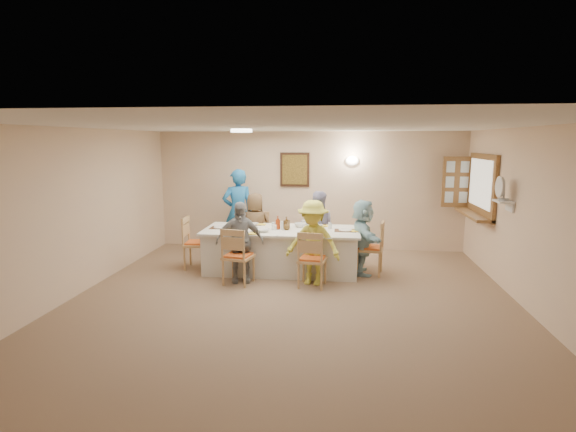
# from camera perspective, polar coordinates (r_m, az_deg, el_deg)

# --- Properties ---
(ground) EXTENTS (7.00, 7.00, 0.00)m
(ground) POSITION_cam_1_polar(r_m,az_deg,el_deg) (6.49, 0.31, -11.30)
(ground) COLOR #85654C
(room_walls) EXTENTS (7.00, 7.00, 7.00)m
(room_walls) POSITION_cam_1_polar(r_m,az_deg,el_deg) (6.11, 0.32, 2.09)
(room_walls) COLOR beige
(room_walls) RESTS_ON ground
(wall_picture) EXTENTS (0.62, 0.05, 0.72)m
(wall_picture) POSITION_cam_1_polar(r_m,az_deg,el_deg) (9.55, 0.86, 5.91)
(wall_picture) COLOR #371F13
(wall_picture) RESTS_ON room_walls
(wall_sconce) EXTENTS (0.26, 0.09, 0.18)m
(wall_sconce) POSITION_cam_1_polar(r_m,az_deg,el_deg) (9.47, 8.14, 7.00)
(wall_sconce) COLOR white
(wall_sconce) RESTS_ON room_walls
(ceiling_light) EXTENTS (0.36, 0.36, 0.05)m
(ceiling_light) POSITION_cam_1_polar(r_m,az_deg,el_deg) (7.71, -5.93, 10.71)
(ceiling_light) COLOR white
(ceiling_light) RESTS_ON room_walls
(serving_hatch) EXTENTS (0.06, 1.50, 1.15)m
(serving_hatch) POSITION_cam_1_polar(r_m,az_deg,el_deg) (8.83, 23.42, 3.52)
(serving_hatch) COLOR olive
(serving_hatch) RESTS_ON room_walls
(hatch_sill) EXTENTS (0.30, 1.50, 0.05)m
(hatch_sill) POSITION_cam_1_polar(r_m,az_deg,el_deg) (8.86, 22.45, 0.18)
(hatch_sill) COLOR olive
(hatch_sill) RESTS_ON room_walls
(shutter_door) EXTENTS (0.55, 0.04, 1.00)m
(shutter_door) POSITION_cam_1_polar(r_m,az_deg,el_deg) (9.49, 20.62, 4.07)
(shutter_door) COLOR olive
(shutter_door) RESTS_ON room_walls
(fan_shelf) EXTENTS (0.22, 0.36, 0.03)m
(fan_shelf) POSITION_cam_1_polar(r_m,az_deg,el_deg) (7.54, 25.68, 1.69)
(fan_shelf) COLOR white
(fan_shelf) RESTS_ON room_walls
(desk_fan) EXTENTS (0.30, 0.30, 0.28)m
(desk_fan) POSITION_cam_1_polar(r_m,az_deg,el_deg) (7.51, 25.54, 2.83)
(desk_fan) COLOR #A5A5A8
(desk_fan) RESTS_ON fan_shelf
(dining_table) EXTENTS (2.74, 1.16, 0.76)m
(dining_table) POSITION_cam_1_polar(r_m,az_deg,el_deg) (8.02, -0.83, -4.36)
(dining_table) COLOR silver
(dining_table) RESTS_ON ground
(chair_back_left) EXTENTS (0.49, 0.49, 0.92)m
(chair_back_left) POSITION_cam_1_polar(r_m,az_deg,el_deg) (8.86, -4.00, -2.50)
(chair_back_left) COLOR tan
(chair_back_left) RESTS_ON ground
(chair_back_right) EXTENTS (0.49, 0.49, 0.96)m
(chair_back_right) POSITION_cam_1_polar(r_m,az_deg,el_deg) (8.72, 3.78, -2.57)
(chair_back_right) COLOR tan
(chair_back_right) RESTS_ON ground
(chair_front_left) EXTENTS (0.54, 0.54, 0.95)m
(chair_front_left) POSITION_cam_1_polar(r_m,az_deg,el_deg) (7.34, -6.32, -4.99)
(chair_front_left) COLOR tan
(chair_front_left) RESTS_ON ground
(chair_front_right) EXTENTS (0.50, 0.50, 0.92)m
(chair_front_right) POSITION_cam_1_polar(r_m,az_deg,el_deg) (7.17, 3.11, -5.39)
(chair_front_right) COLOR tan
(chair_front_right) RESTS_ON ground
(chair_left_end) EXTENTS (0.48, 0.48, 0.95)m
(chair_left_end) POSITION_cam_1_polar(r_m,az_deg,el_deg) (8.34, -11.47, -3.33)
(chair_left_end) COLOR tan
(chair_left_end) RESTS_ON ground
(chair_right_end) EXTENTS (0.53, 0.53, 0.95)m
(chair_right_end) POSITION_cam_1_polar(r_m,az_deg,el_deg) (7.95, 10.35, -3.95)
(chair_right_end) COLOR tan
(chair_right_end) RESTS_ON ground
(diner_back_left) EXTENTS (0.75, 0.58, 1.32)m
(diner_back_left) POSITION_cam_1_polar(r_m,az_deg,el_deg) (8.71, -4.16, -1.37)
(diner_back_left) COLOR brown
(diner_back_left) RESTS_ON ground
(diner_back_right) EXTENTS (0.69, 0.55, 1.37)m
(diner_back_right) POSITION_cam_1_polar(r_m,az_deg,el_deg) (8.56, 3.75, -1.39)
(diner_back_right) COLOR #9794BA
(diner_back_right) RESTS_ON ground
(diner_front_left) EXTENTS (0.91, 0.63, 1.34)m
(diner_front_left) POSITION_cam_1_polar(r_m,az_deg,el_deg) (7.40, -6.14, -3.30)
(diner_front_left) COLOR #969696
(diner_front_left) RESTS_ON ground
(diner_front_right) EXTENTS (1.10, 0.87, 1.38)m
(diner_front_right) POSITION_cam_1_polar(r_m,az_deg,el_deg) (7.23, 3.18, -3.41)
(diner_front_right) COLOR #EBE74E
(diner_front_right) RESTS_ON ground
(diner_right_end) EXTENTS (1.34, 0.77, 1.31)m
(diner_right_end) POSITION_cam_1_polar(r_m,az_deg,el_deg) (7.90, 9.44, -2.65)
(diner_right_end) COLOR #A8D5DE
(diner_right_end) RESTS_ON ground
(caregiver) EXTENTS (0.97, 0.92, 1.74)m
(caregiver) POSITION_cam_1_polar(r_m,az_deg,el_deg) (9.22, -6.37, 0.54)
(caregiver) COLOR #1F6AAD
(caregiver) RESTS_ON ground
(placemat_fl) EXTENTS (0.36, 0.26, 0.01)m
(placemat_fl) POSITION_cam_1_polar(r_m,az_deg,el_deg) (7.63, -5.72, -2.17)
(placemat_fl) COLOR #472B19
(placemat_fl) RESTS_ON dining_table
(plate_fl) EXTENTS (0.23, 0.23, 0.01)m
(plate_fl) POSITION_cam_1_polar(r_m,az_deg,el_deg) (7.63, -5.72, -2.10)
(plate_fl) COLOR white
(plate_fl) RESTS_ON dining_table
(napkin_fl) EXTENTS (0.15, 0.15, 0.01)m
(napkin_fl) POSITION_cam_1_polar(r_m,az_deg,el_deg) (7.55, -4.47, -2.24)
(napkin_fl) COLOR yellow
(napkin_fl) RESTS_ON dining_table
(placemat_fr) EXTENTS (0.37, 0.27, 0.01)m
(placemat_fr) POSITION_cam_1_polar(r_m,az_deg,el_deg) (7.47, 3.31, -2.40)
(placemat_fr) COLOR #472B19
(placemat_fr) RESTS_ON dining_table
(plate_fr) EXTENTS (0.24, 0.24, 0.02)m
(plate_fr) POSITION_cam_1_polar(r_m,az_deg,el_deg) (7.47, 3.31, -2.33)
(plate_fr) COLOR white
(plate_fr) RESTS_ON dining_table
(napkin_fr) EXTENTS (0.15, 0.15, 0.01)m
(napkin_fr) POSITION_cam_1_polar(r_m,az_deg,el_deg) (7.41, 4.68, -2.46)
(napkin_fr) COLOR yellow
(napkin_fr) RESTS_ON dining_table
(placemat_bl) EXTENTS (0.37, 0.27, 0.01)m
(placemat_bl) POSITION_cam_1_polar(r_m,az_deg,el_deg) (8.44, -4.50, -1.02)
(placemat_bl) COLOR #472B19
(placemat_bl) RESTS_ON dining_table
(plate_bl) EXTENTS (0.23, 0.23, 0.01)m
(plate_bl) POSITION_cam_1_polar(r_m,az_deg,el_deg) (8.44, -4.50, -0.96)
(plate_bl) COLOR white
(plate_bl) RESTS_ON dining_table
(napkin_bl) EXTENTS (0.15, 0.15, 0.01)m
(napkin_bl) POSITION_cam_1_polar(r_m,az_deg,el_deg) (8.36, -3.36, -1.07)
(napkin_bl) COLOR yellow
(napkin_bl) RESTS_ON dining_table
(placemat_br) EXTENTS (0.35, 0.26, 0.01)m
(placemat_br) POSITION_cam_1_polar(r_m,az_deg,el_deg) (8.29, 3.66, -1.20)
(placemat_br) COLOR #472B19
(placemat_br) RESTS_ON dining_table
(plate_br) EXTENTS (0.23, 0.23, 0.01)m
(plate_br) POSITION_cam_1_polar(r_m,az_deg,el_deg) (8.29, 3.67, -1.13)
(plate_br) COLOR white
(plate_br) RESTS_ON dining_table
(napkin_br) EXTENTS (0.14, 0.14, 0.01)m
(napkin_br) POSITION_cam_1_polar(r_m,az_deg,el_deg) (8.23, 4.90, -1.24)
(napkin_br) COLOR yellow
(napkin_br) RESTS_ON dining_table
(placemat_le) EXTENTS (0.37, 0.28, 0.01)m
(placemat_le) POSITION_cam_1_polar(r_m,az_deg,el_deg) (8.15, -8.52, -1.48)
(placemat_le) COLOR #472B19
(placemat_le) RESTS_ON dining_table
(plate_le) EXTENTS (0.26, 0.26, 0.02)m
(plate_le) POSITION_cam_1_polar(r_m,az_deg,el_deg) (8.15, -8.53, -1.41)
(plate_le) COLOR white
(plate_le) RESTS_ON dining_table
(napkin_le) EXTENTS (0.14, 0.14, 0.01)m
(napkin_le) POSITION_cam_1_polar(r_m,az_deg,el_deg) (8.06, -7.38, -1.53)
(napkin_le) COLOR yellow
(napkin_le) RESTS_ON dining_table
(placemat_re) EXTENTS (0.37, 0.28, 0.01)m
(placemat_re) POSITION_cam_1_polar(r_m,az_deg,el_deg) (7.87, 7.28, -1.85)
(placemat_re) COLOR #472B19
(placemat_re) RESTS_ON dining_table
(plate_re) EXTENTS (0.23, 0.23, 0.01)m
(plate_re) POSITION_cam_1_polar(r_m,az_deg,el_deg) (7.87, 7.28, -1.78)
(plate_re) COLOR white
(plate_re) RESTS_ON dining_table
(napkin_re) EXTENTS (0.15, 0.15, 0.01)m
(napkin_re) POSITION_cam_1_polar(r_m,az_deg,el_deg) (7.82, 8.61, -1.89)
(napkin_re) COLOR yellow
(napkin_re) RESTS_ON dining_table
(teacup_a) EXTENTS (0.19, 0.19, 0.09)m
(teacup_a) POSITION_cam_1_polar(r_m,az_deg,el_deg) (7.73, -6.80, -1.72)
(teacup_a) COLOR white
(teacup_a) RESTS_ON dining_table
(teacup_b) EXTENTS (0.10, 0.10, 0.09)m
(teacup_b) POSITION_cam_1_polar(r_m,az_deg,el_deg) (8.36, 2.06, -0.82)
(teacup_b) COLOR white
(teacup_b) RESTS_ON dining_table
(bowl_a) EXTENTS (0.36, 0.36, 0.05)m
(bowl_a) POSITION_cam_1_polar(r_m,az_deg,el_deg) (7.72, -3.16, -1.82)
(bowl_a) COLOR white
(bowl_a) RESTS_ON dining_table
(bowl_b) EXTENTS (0.27, 0.27, 0.07)m
(bowl_b) POSITION_cam_1_polar(r_m,az_deg,el_deg) (8.15, 1.58, -1.16)
(bowl_b) COLOR white
(bowl_b) RESTS_ON dining_table
(condiment_ketchup) EXTENTS (0.13, 0.13, 0.24)m
(condiment_ketchup) POSITION_cam_1_polar(r_m,az_deg,el_deg) (7.92, -1.30, -0.85)
(condiment_ketchup) COLOR #A4340E
(condiment_ketchup) RESTS_ON dining_table
(condiment_brown) EXTENTS (0.15, 0.15, 0.21)m
(condiment_brown) POSITION_cam_1_polar(r_m,az_deg,el_deg) (7.99, -0.19, -0.83)
(condiment_brown) COLOR #513715
(condiment_brown) RESTS_ON dining_table
(condiment_malt) EXTENTS (0.18, 0.18, 0.15)m
(condiment_malt) POSITION_cam_1_polar(r_m,az_deg,el_deg) (7.87, -0.17, -1.22)
(condiment_malt) COLOR #513715
(condiment_malt) RESTS_ON dining_table
(drinking_glass) EXTENTS (0.07, 0.07, 0.11)m
(drinking_glass) POSITION_cam_1_polar(r_m,az_deg,el_deg) (7.99, -1.85, -1.21)
(drinking_glass) COLOR silver
(drinking_glass) RESTS_ON dining_table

